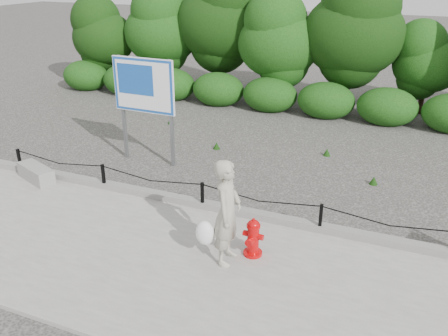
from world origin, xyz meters
TOP-DOWN VIEW (x-y plane):
  - ground at (0.00, 0.00)m, footprint 90.00×90.00m
  - sidewalk at (0.00, -2.00)m, footprint 14.00×4.00m
  - curb at (0.00, 0.05)m, footprint 14.00×0.22m
  - chain_barrier at (0.00, 0.00)m, footprint 10.06×0.06m
  - treeline at (0.52, 8.96)m, footprint 20.25×3.87m
  - fire_hydrant at (1.56, -1.23)m, footprint 0.38×0.40m
  - pedestrian at (1.18, -1.57)m, footprint 0.78×0.73m
  - concrete_block at (-4.27, -0.25)m, footprint 1.19×0.77m
  - advertising_sign at (-2.49, 1.93)m, footprint 1.72×0.17m

SIDE VIEW (x-z plane):
  - ground at x=0.00m, z-range 0.00..0.00m
  - sidewalk at x=0.00m, z-range 0.00..0.08m
  - curb at x=0.00m, z-range 0.08..0.22m
  - concrete_block at x=-4.27m, z-range 0.08..0.44m
  - fire_hydrant at x=1.56m, z-range 0.06..0.79m
  - chain_barrier at x=0.00m, z-range 0.16..0.76m
  - pedestrian at x=1.18m, z-range 0.05..1.95m
  - advertising_sign at x=-2.49m, z-range 0.57..3.32m
  - treeline at x=0.52m, z-range 0.15..5.13m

